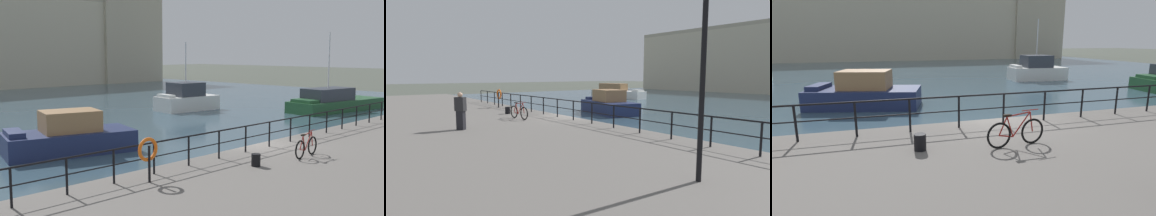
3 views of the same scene
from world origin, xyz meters
TOP-DOWN VIEW (x-y plane):
  - ground_plane at (0.00, 0.00)m, footprint 240.00×240.00m
  - quay_promenade at (0.00, -6.50)m, footprint 56.00×13.00m
  - moored_green_narrowboat at (-4.80, 7.61)m, footprint 6.50×4.19m
  - moored_blue_motorboat at (-17.84, 21.16)m, footprint 9.04×2.87m
  - quay_railing at (-0.14, -0.75)m, footprint 25.57×0.07m
  - parked_bicycle at (-0.76, -2.92)m, footprint 1.77×0.23m
  - mooring_bollard at (-3.29, -2.46)m, footprint 0.32×0.32m
  - life_ring_stand at (-7.26, -1.36)m, footprint 0.75×0.16m
  - quay_lamp_post at (11.12, -4.22)m, footprint 0.32×0.32m
  - standing_person at (0.84, -6.56)m, footprint 0.52×0.50m

SIDE VIEW (x-z plane):
  - ground_plane at x=0.00m, z-range 0.00..0.00m
  - quay_promenade at x=0.00m, z-range 0.00..0.85m
  - moored_green_narrowboat at x=-4.80m, z-range -0.25..1.80m
  - moored_blue_motorboat at x=-17.84m, z-range -0.22..1.88m
  - mooring_bollard at x=-3.29m, z-range 0.85..1.29m
  - parked_bicycle at x=-0.76m, z-range 0.75..1.73m
  - quay_railing at x=-0.14m, z-range 1.05..2.13m
  - standing_person at x=0.84m, z-range 0.87..2.56m
  - life_ring_stand at x=-7.26m, z-range 1.13..2.53m
  - quay_lamp_post at x=11.12m, z-range 1.50..6.13m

